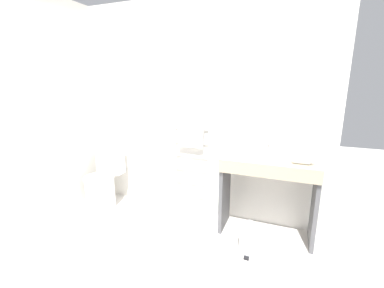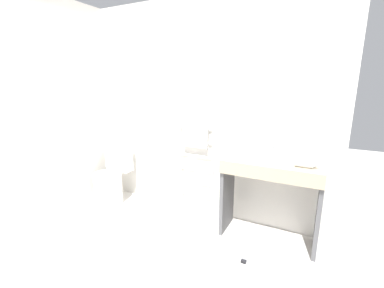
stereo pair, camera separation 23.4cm
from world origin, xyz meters
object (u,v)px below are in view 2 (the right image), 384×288
Objects in this scene: sink_basin at (271,156)px; cup_near_wall at (238,148)px; toilet at (111,180)px; trash_bin at (248,242)px; towel_radiator at (196,150)px; hair_dryer at (306,163)px; cup_near_edge at (247,150)px.

cup_near_wall is (-0.39, 0.14, 0.00)m from sink_basin.
toilet reaches higher than trash_bin.
toilet is at bearing -164.85° from towel_radiator.
towel_radiator reaches higher than hair_dryer.
trash_bin is at bearing -141.78° from hair_dryer.
toilet is 2.49× the size of sink_basin.
towel_radiator is 0.95m from sink_basin.
sink_basin is 0.87m from trash_bin.
toilet is 10.53× the size of cup_near_edge.
cup_near_edge reaches higher than hair_dryer.
toilet is at bearing -170.35° from cup_near_wall.
towel_radiator is at bearing 15.15° from toilet.
cup_near_wall is at bearing -2.38° from towel_radiator.
cup_near_edge is (0.11, -0.04, -0.00)m from cup_near_wall.
sink_basin is 1.55× the size of hair_dryer.
cup_near_wall is at bearing 160.02° from sink_basin.
cup_near_wall is at bearing 9.65° from toilet.
towel_radiator is at bearing 174.92° from cup_near_edge.
towel_radiator is 0.67m from cup_near_edge.
sink_basin is 0.92× the size of trash_bin.
towel_radiator is 5.53× the size of hair_dryer.
towel_radiator is (1.15, 0.31, 0.50)m from toilet.
cup_near_edge is (1.81, 0.25, 0.59)m from toilet.
cup_near_edge is (-0.28, 0.11, -0.00)m from sink_basin.
cup_near_wall is 0.12m from cup_near_edge.
towel_radiator is 3.56× the size of sink_basin.
sink_basin is at bearing 78.38° from trash_bin.
toilet is 2.28× the size of trash_bin.
cup_near_edge is at bearing -18.01° from cup_near_wall.
hair_dryer is (2.42, 0.06, 0.59)m from toilet.
hair_dryer is at bearing -17.81° from cup_near_edge.
hair_dryer reaches higher than toilet.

